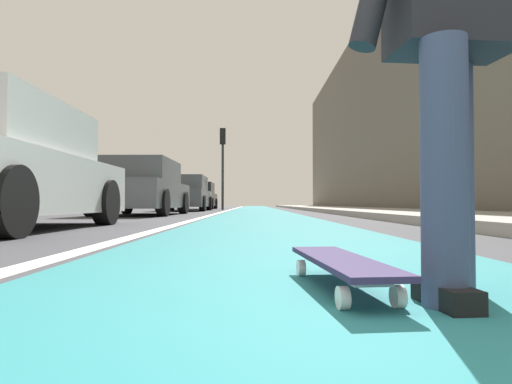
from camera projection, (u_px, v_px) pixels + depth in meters
The scene contains 11 objects.
ground_plane at pixel (261, 217), 10.50m from camera, with size 80.00×80.00×0.00m, color #38383D.
bike_lane_paint at pixel (256, 209), 24.49m from camera, with size 56.00×2.32×0.00m, color #237075.
lane_stripe_white at pixel (229, 210), 20.49m from camera, with size 52.00×0.16×0.01m, color silver.
sidewalk_curb at pixel (345, 209), 18.52m from camera, with size 52.00×3.20×0.14m, color #9E9B93.
building_facade at pixel (377, 113), 22.67m from camera, with size 40.00×1.20×10.05m, color #665E54.
skateboard at pixel (341, 264), 1.60m from camera, with size 0.86×0.28×0.11m.
skater_person at pixel (451, 19), 1.48m from camera, with size 0.48×0.72×1.64m.
parked_car_mid at pixel (143, 188), 11.98m from camera, with size 4.61×2.01×1.50m.
parked_car_far at pixel (186, 194), 18.81m from camera, with size 4.57×1.99×1.49m.
parked_car_end at pixel (198, 196), 24.46m from camera, with size 4.02×1.90×1.48m.
traffic_light at pixel (223, 153), 22.00m from camera, with size 0.33×0.28×4.09m.
Camera 1 is at (-0.51, 0.18, 0.31)m, focal length 30.76 mm.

